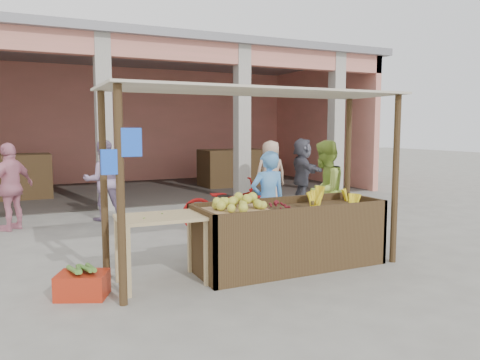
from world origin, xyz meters
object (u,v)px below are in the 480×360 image
motorcycle (229,203)px  red_crate (83,285)px  fruit_stall (289,238)px  side_table (161,227)px  vendor_blue (268,198)px  vendor_green (324,189)px

motorcycle → red_crate: bearing=140.0°
fruit_stall → motorcycle: bearing=84.3°
fruit_stall → side_table: bearing=178.5°
side_table → motorcycle: size_ratio=0.57×
red_crate → motorcycle: motorcycle is taller
vendor_blue → motorcycle: (0.13, 1.78, -0.34)m
red_crate → motorcycle: size_ratio=0.29×
vendor_blue → vendor_green: vendor_green is taller
motorcycle → vendor_blue: bearing=-175.7°
fruit_stall → vendor_blue: 0.94m
red_crate → vendor_green: size_ratio=0.30×
vendor_green → motorcycle: 1.95m
side_table → red_crate: size_ratio=1.99×
fruit_stall → motorcycle: (0.26, 2.60, 0.09)m
side_table → red_crate: (-0.94, -0.07, -0.56)m
side_table → red_crate: bearing=-173.4°
red_crate → fruit_stall: bearing=24.3°
side_table → motorcycle: 3.27m
side_table → red_crate: 1.10m
fruit_stall → vendor_green: size_ratio=1.46×
red_crate → vendor_green: bearing=38.1°
side_table → motorcycle: bearing=54.0°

